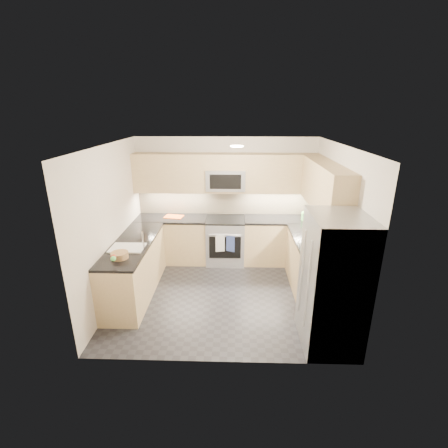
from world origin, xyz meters
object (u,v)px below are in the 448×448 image
microwave (226,180)px  cutting_board (174,217)px  fruit_basket (120,255)px  utensil_bowl (308,216)px  refrigerator (333,283)px  gas_range (225,241)px

microwave → cutting_board: 1.29m
fruit_basket → utensil_bowl: bearing=30.2°
fruit_basket → microwave: bearing=53.2°
microwave → refrigerator: (1.45, -2.55, -0.80)m
gas_range → cutting_board: bearing=176.3°
refrigerator → utensil_bowl: size_ratio=6.72×
utensil_bowl → cutting_board: (-2.68, 0.12, -0.07)m
microwave → fruit_basket: (-1.50, -2.00, -0.71)m
refrigerator → fruit_basket: bearing=169.4°
microwave → refrigerator: size_ratio=0.42×
microwave → fruit_basket: bearing=-126.8°
microwave → refrigerator: 3.04m
cutting_board → fruit_basket: 1.99m
microwave → utensil_bowl: 1.77m
gas_range → fruit_basket: 2.46m
gas_range → cutting_board: 1.16m
refrigerator → fruit_basket: size_ratio=7.17×
gas_range → microwave: 1.25m
refrigerator → cutting_board: (-2.50, 2.49, 0.05)m
cutting_board → refrigerator: bearing=-44.9°
cutting_board → utensil_bowl: bearing=-2.6°
utensil_bowl → gas_range: bearing=178.1°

